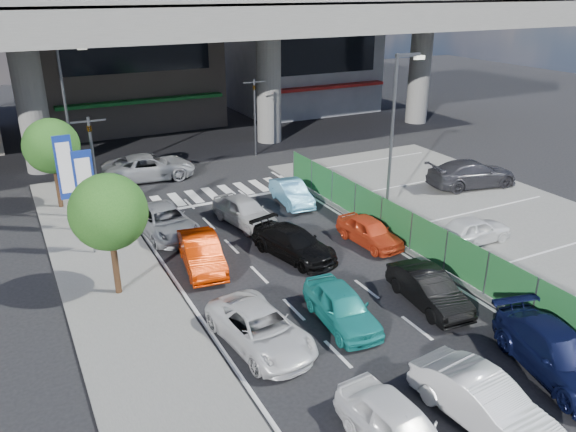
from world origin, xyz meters
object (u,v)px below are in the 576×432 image
van_white_back_left (399,429)px  hatch_white_back_mid (484,402)px  sedan_white_front_mid (244,211)px  parked_sedan_white (473,230)px  taxi_orange_left (201,253)px  traffic_light_left (91,143)px  minivan_navy_back (558,354)px  traffic_cone (396,221)px  signboard_near (86,189)px  signboard_far (66,170)px  street_lamp_right (396,122)px  taxi_orange_right (370,231)px  crossing_wagon_silver (149,167)px  kei_truck_front_right (291,193)px  tree_far (51,146)px  sedan_black_mid (294,243)px  parked_sedan_dgrey (472,174)px  street_lamp_left (68,104)px  taxi_teal_mid (342,306)px  wagon_silver_front_left (165,221)px  hatch_black_mid_right (429,289)px  tree_near (109,212)px  traffic_light_right (254,98)px  sedan_white_mid_left (260,329)px

van_white_back_left → hatch_white_back_mid: bearing=-9.4°
sedan_white_front_mid → parked_sedan_white: sedan_white_front_mid is taller
taxi_orange_left → traffic_light_left: bearing=119.1°
traffic_light_left → taxi_orange_left: 8.48m
minivan_navy_back → traffic_cone: 11.42m
signboard_near → signboard_far: size_ratio=1.00×
street_lamp_right → signboard_near: street_lamp_right is taller
taxi_orange_right → crossing_wagon_silver: bearing=111.2°
signboard_far → kei_truck_front_right: size_ratio=1.25×
sedan_white_front_mid → kei_truck_front_right: sedan_white_front_mid is taller
taxi_orange_right → tree_far: bearing=132.9°
signboard_far → traffic_cone: signboard_far is taller
hatch_white_back_mid → parked_sedan_white: size_ratio=1.14×
signboard_near → taxi_orange_right: signboard_near is taller
kei_truck_front_right → sedan_white_front_mid: bearing=-151.1°
street_lamp_right → sedan_white_front_mid: 8.55m
sedan_black_mid → parked_sedan_dgrey: size_ratio=0.82×
street_lamp_left → sedan_white_front_mid: 12.40m
taxi_teal_mid → wagon_silver_front_left: bearing=113.2°
hatch_black_mid_right → kei_truck_front_right: size_ratio=1.04×
sedan_white_front_mid → crossing_wagon_silver: 9.35m
traffic_light_left → crossing_wagon_silver: bearing=53.7°
tree_near → taxi_teal_mid: 8.92m
taxi_orange_right → parked_sedan_dgrey: size_ratio=0.68×
taxi_orange_right → sedan_white_front_mid: sedan_white_front_mid is taller
taxi_teal_mid → kei_truck_front_right: taxi_teal_mid is taller
traffic_light_right → taxi_orange_left: 17.20m
traffic_light_right → parked_sedan_dgrey: (8.34, -11.92, -3.10)m
signboard_far → sedan_white_front_mid: size_ratio=1.16×
crossing_wagon_silver → sedan_white_front_mid: bearing=-160.4°
signboard_far → wagon_silver_front_left: size_ratio=1.00×
hatch_white_back_mid → taxi_teal_mid: bearing=90.8°
sedan_white_mid_left → hatch_black_mid_right: 6.54m
street_lamp_right → minivan_navy_back: size_ratio=1.68×
signboard_near → sedan_black_mid: size_ratio=1.08×
tree_far → hatch_white_back_mid: (8.00, -21.83, -2.70)m
hatch_white_back_mid → taxi_teal_mid: hatch_white_back_mid is taller
tree_near → parked_sedan_white: size_ratio=1.31×
tree_near → hatch_white_back_mid: bearing=-57.6°
hatch_black_mid_right → traffic_cone: 7.10m
traffic_light_left → hatch_white_back_mid: (6.40, -19.33, -3.25)m
van_white_back_left → traffic_cone: 14.32m
street_lamp_left → hatch_black_mid_right: (9.27, -19.96, -4.13)m
sedan_black_mid → kei_truck_front_right: bearing=48.8°
van_white_back_left → kei_truck_front_right: bearing=67.1°
crossing_wagon_silver → wagon_silver_front_left: bearing=175.3°
tree_near → sedan_white_mid_left: 6.97m
tree_near → sedan_black_mid: size_ratio=1.10×
taxi_orange_left → crossing_wagon_silver: (1.05, 12.51, 0.09)m
crossing_wagon_silver → parked_sedan_white: (10.65, -15.93, -0.08)m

